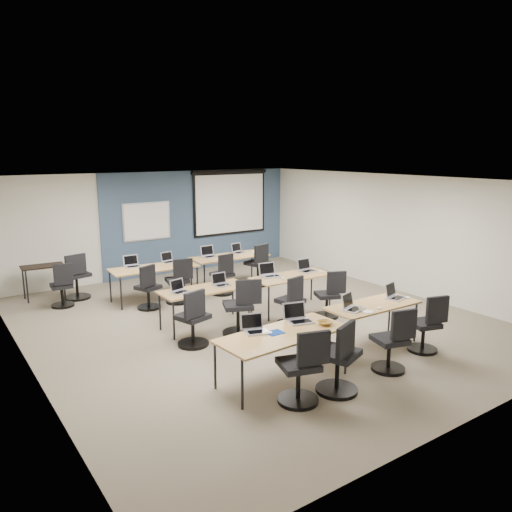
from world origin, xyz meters
TOP-DOWN VIEW (x-y plane):
  - floor at (0.00, 0.00)m, footprint 8.00×9.00m
  - ceiling at (0.00, 0.00)m, footprint 8.00×9.00m
  - wall_back at (0.00, 4.50)m, footprint 8.00×0.04m
  - wall_front at (0.00, -4.50)m, footprint 8.00×0.04m
  - wall_left at (-4.00, 0.00)m, footprint 0.04×9.00m
  - wall_right at (4.00, 0.00)m, footprint 0.04×9.00m
  - blue_accent_panel at (1.25, 4.47)m, footprint 5.50×0.04m
  - whiteboard at (-0.30, 4.43)m, footprint 1.28×0.03m
  - projector_screen at (2.20, 4.41)m, footprint 2.40×0.10m
  - training_table_front_left at (-1.11, -2.34)m, footprint 1.94×0.81m
  - training_table_front_right at (0.94, -2.15)m, footprint 1.66×0.69m
  - training_table_mid_left at (-0.91, 0.29)m, footprint 1.69×0.70m
  - training_table_mid_right at (1.03, 0.14)m, footprint 1.71×0.71m
  - training_table_back_left at (-0.99, 2.44)m, footprint 1.89×0.79m
  - training_table_back_right at (0.99, 2.50)m, footprint 1.87×0.78m
  - laptop_0 at (-1.40, -2.08)m, footprint 0.33×0.28m
  - mouse_0 at (-1.27, -2.25)m, footprint 0.07×0.10m
  - task_chair_0 at (-1.29, -2.99)m, footprint 0.56×0.55m
  - laptop_1 at (-0.62, -2.09)m, footprint 0.36×0.31m
  - mouse_1 at (-0.23, -2.36)m, footprint 0.06×0.10m
  - task_chair_1 at (-0.70, -3.07)m, footprint 0.61×0.58m
  - laptop_2 at (0.45, -2.13)m, footprint 0.34×0.29m
  - mouse_2 at (0.85, -2.36)m, footprint 0.07×0.10m
  - task_chair_2 at (0.44, -3.01)m, footprint 0.51×0.51m
  - laptop_3 at (1.52, -2.11)m, footprint 0.34×0.29m
  - mouse_3 at (1.70, -2.25)m, footprint 0.09×0.12m
  - task_chair_3 at (1.48, -2.83)m, footprint 0.50×0.48m
  - laptop_4 at (-1.41, 0.34)m, footprint 0.30×0.25m
  - mouse_4 at (-1.27, 0.14)m, footprint 0.09×0.11m
  - task_chair_4 at (-1.55, -0.47)m, footprint 0.54×0.53m
  - laptop_5 at (-0.54, 0.31)m, footprint 0.30×0.26m
  - mouse_5 at (-0.30, 0.11)m, footprint 0.08×0.10m
  - task_chair_5 at (-0.60, -0.46)m, footprint 0.60×0.57m
  - laptop_6 at (0.63, 0.35)m, footprint 0.36×0.30m
  - mouse_6 at (0.73, 0.05)m, footprint 0.06×0.09m
  - task_chair_6 at (0.44, -0.60)m, footprint 0.49×0.49m
  - laptop_7 at (1.52, 0.26)m, footprint 0.34×0.29m
  - mouse_7 at (1.73, 0.03)m, footprint 0.08×0.11m
  - task_chair_7 at (1.33, -0.67)m, footprint 0.50×0.47m
  - laptop_8 at (-1.36, 2.75)m, footprint 0.33×0.28m
  - mouse_8 at (-1.29, 2.44)m, footprint 0.06×0.10m
  - task_chair_8 at (-1.39, 1.85)m, footprint 0.50×0.48m
  - laptop_9 at (-0.52, 2.72)m, footprint 0.30×0.25m
  - mouse_9 at (-0.31, 2.45)m, footprint 0.09×0.12m
  - task_chair_9 at (-0.67, 1.88)m, footprint 0.52×0.52m
  - laptop_10 at (0.54, 2.70)m, footprint 0.35×0.30m
  - mouse_10 at (0.86, 2.48)m, footprint 0.08×0.11m
  - task_chair_10 at (0.44, 1.89)m, footprint 0.48×0.48m
  - laptop_11 at (1.37, 2.70)m, footprint 0.31×0.26m
  - mouse_11 at (1.67, 2.50)m, footprint 0.08×0.11m
  - task_chair_11 at (1.56, 2.08)m, footprint 0.57×0.57m
  - blue_mousepad at (-1.20, -2.28)m, footprint 0.24×0.20m
  - snack_bowl at (-0.39, -2.43)m, footprint 0.27×0.27m
  - snack_plate at (0.57, -2.38)m, footprint 0.19×0.19m
  - coffee_cup at (0.51, -2.28)m, footprint 0.07×0.07m
  - utility_table at (-2.99, 3.90)m, footprint 0.89×0.49m
  - spare_chair_a at (-2.41, 3.42)m, footprint 0.57×0.57m
  - spare_chair_b at (-2.81, 3.01)m, footprint 0.47×0.47m

SIDE VIEW (x-z plane):
  - floor at x=0.00m, z-range -0.01..0.01m
  - spare_chair_b at x=-2.81m, z-range -0.09..0.87m
  - task_chair_7 at x=1.33m, z-range -0.09..0.87m
  - task_chair_8 at x=-1.39m, z-range -0.09..0.88m
  - task_chair_10 at x=0.44m, z-range -0.09..0.88m
  - task_chair_3 at x=1.48m, z-range -0.09..0.88m
  - task_chair_6 at x=0.44m, z-range -0.09..0.89m
  - task_chair_2 at x=0.44m, z-range -0.09..0.90m
  - task_chair_9 at x=-0.67m, z-range -0.09..0.91m
  - task_chair_4 at x=-1.55m, z-range -0.09..0.92m
  - task_chair_0 at x=-1.29m, z-range -0.09..0.94m
  - task_chair_5 at x=-0.60m, z-range -0.09..0.95m
  - spare_chair_a at x=-2.41m, z-range -0.09..0.96m
  - task_chair_11 at x=1.56m, z-range -0.09..0.96m
  - task_chair_1 at x=-0.70m, z-range -0.09..0.97m
  - utility_table at x=-2.99m, z-range 0.28..1.03m
  - training_table_front_right at x=0.94m, z-range 0.32..1.05m
  - training_table_mid_left at x=-0.91m, z-range 0.32..1.05m
  - training_table_mid_right at x=1.03m, z-range 0.32..1.05m
  - training_table_back_right at x=0.99m, z-range 0.32..1.05m
  - training_table_back_left at x=-0.99m, z-range 0.32..1.05m
  - training_table_front_left at x=-1.11m, z-range 0.32..1.05m
  - blue_mousepad at x=-1.20m, z-range 0.73..0.74m
  - snack_plate at x=0.57m, z-range 0.73..0.74m
  - mouse_2 at x=0.85m, z-range 0.73..0.76m
  - mouse_5 at x=-0.30m, z-range 0.73..0.76m
  - mouse_6 at x=0.73m, z-range 0.73..0.76m
  - mouse_0 at x=-1.27m, z-range 0.72..0.76m
  - mouse_1 at x=-0.23m, z-range 0.72..0.76m
  - mouse_8 at x=-1.29m, z-range 0.72..0.76m
  - mouse_7 at x=1.73m, z-range 0.72..0.76m
  - mouse_4 at x=-1.27m, z-range 0.72..0.76m
  - mouse_10 at x=0.86m, z-range 0.72..0.76m
  - mouse_9 at x=-0.31m, z-range 0.72..0.76m
  - mouse_11 at x=1.67m, z-range 0.72..0.76m
  - mouse_3 at x=1.70m, z-range 0.72..0.76m
  - snack_bowl at x=-0.39m, z-range 0.73..0.78m
  - coffee_cup at x=0.51m, z-range 0.74..0.80m
  - laptop_4 at x=-1.41m, z-range 0.67..0.90m
  - laptop_9 at x=-0.52m, z-range 0.67..0.90m
  - laptop_5 at x=-0.54m, z-range 0.67..0.90m
  - laptop_11 at x=1.37m, z-range 0.67..0.91m
  - laptop_0 at x=-1.40m, z-range 0.67..0.92m
  - laptop_8 at x=-1.36m, z-range 0.67..0.92m
  - laptop_2 at x=0.45m, z-range 0.67..0.92m
  - laptop_3 at x=1.52m, z-range 0.67..0.92m
  - laptop_7 at x=1.52m, z-range 0.66..0.92m
  - laptop_10 at x=0.54m, z-range 0.66..0.93m
  - laptop_6 at x=0.63m, z-range 0.66..0.93m
  - laptop_1 at x=-0.62m, z-range 0.66..0.93m
  - wall_back at x=0.00m, z-range 0.00..2.70m
  - wall_front at x=0.00m, z-range 0.00..2.70m
  - wall_left at x=-4.00m, z-range 0.00..2.70m
  - wall_right at x=4.00m, z-range 0.00..2.70m
  - blue_accent_panel at x=1.25m, z-range 0.00..2.70m
  - whiteboard at x=-0.30m, z-range 0.96..1.94m
  - projector_screen at x=2.20m, z-range 0.98..2.80m
  - ceiling at x=0.00m, z-range 2.69..2.71m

